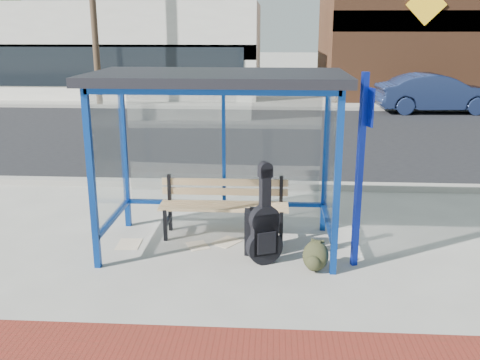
# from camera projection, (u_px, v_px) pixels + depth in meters

# --- Properties ---
(ground) EXTENTS (120.00, 120.00, 0.00)m
(ground) POSITION_uv_depth(u_px,v_px,m) (220.00, 247.00, 7.52)
(ground) COLOR #B2ADA0
(ground) RESTS_ON ground
(brick_paver_strip) EXTENTS (60.00, 1.00, 0.01)m
(brick_paver_strip) POSITION_uv_depth(u_px,v_px,m) (192.00, 355.00, 5.03)
(brick_paver_strip) COLOR maroon
(brick_paver_strip) RESTS_ON ground
(curb_near) EXTENTS (60.00, 0.25, 0.12)m
(curb_near) POSITION_uv_depth(u_px,v_px,m) (235.00, 184.00, 10.29)
(curb_near) COLOR gray
(curb_near) RESTS_ON ground
(street_asphalt) EXTENTS (60.00, 10.00, 0.00)m
(street_asphalt) POSITION_uv_depth(u_px,v_px,m) (248.00, 136.00, 15.20)
(street_asphalt) COLOR black
(street_asphalt) RESTS_ON ground
(curb_far) EXTENTS (60.00, 0.25, 0.12)m
(curb_far) POSITION_uv_depth(u_px,v_px,m) (254.00, 108.00, 20.07)
(curb_far) COLOR gray
(curb_far) RESTS_ON ground
(far_sidewalk) EXTENTS (60.00, 4.00, 0.01)m
(far_sidewalk) POSITION_uv_depth(u_px,v_px,m) (256.00, 102.00, 21.91)
(far_sidewalk) COLOR #B2ADA0
(far_sidewalk) RESTS_ON ground
(bus_shelter) EXTENTS (3.30, 1.80, 2.42)m
(bus_shelter) POSITION_uv_depth(u_px,v_px,m) (219.00, 99.00, 7.02)
(bus_shelter) COLOR navy
(bus_shelter) RESTS_ON ground
(storefront_white) EXTENTS (18.00, 6.04, 4.00)m
(storefront_white) POSITION_uv_depth(u_px,v_px,m) (65.00, 49.00, 24.77)
(storefront_white) COLOR silver
(storefront_white) RESTS_ON ground
(storefront_brown) EXTENTS (10.00, 7.08, 6.40)m
(storefront_brown) POSITION_uv_depth(u_px,v_px,m) (438.00, 22.00, 23.90)
(storefront_brown) COLOR #59331E
(storefront_brown) RESTS_ON ground
(bench) EXTENTS (1.88, 0.48, 0.88)m
(bench) POSITION_uv_depth(u_px,v_px,m) (224.00, 203.00, 7.83)
(bench) COLOR black
(bench) RESTS_ON ground
(guitar_bag) EXTENTS (0.49, 0.31, 1.29)m
(guitar_bag) POSITION_uv_depth(u_px,v_px,m) (265.00, 230.00, 6.87)
(guitar_bag) COLOR black
(guitar_bag) RESTS_ON ground
(suitcase) EXTENTS (0.39, 0.26, 0.66)m
(suitcase) POSITION_uv_depth(u_px,v_px,m) (259.00, 232.00, 7.23)
(suitcase) COLOR black
(suitcase) RESTS_ON ground
(backpack) EXTENTS (0.39, 0.37, 0.40)m
(backpack) POSITION_uv_depth(u_px,v_px,m) (315.00, 257.00, 6.74)
(backpack) COLOR #292A17
(backpack) RESTS_ON ground
(sign_post) EXTENTS (0.15, 0.30, 2.47)m
(sign_post) POSITION_uv_depth(u_px,v_px,m) (361.00, 161.00, 6.58)
(sign_post) COLOR #0D1E91
(sign_post) RESTS_ON ground
(newspaper_a) EXTENTS (0.34, 0.42, 0.01)m
(newspaper_a) POSITION_uv_depth(u_px,v_px,m) (129.00, 244.00, 7.61)
(newspaper_a) COLOR white
(newspaper_a) RESTS_ON ground
(newspaper_b) EXTENTS (0.39, 0.43, 0.01)m
(newspaper_b) POSITION_uv_depth(u_px,v_px,m) (198.00, 246.00, 7.56)
(newspaper_b) COLOR white
(newspaper_b) RESTS_ON ground
(newspaper_c) EXTENTS (0.47, 0.48, 0.01)m
(newspaper_c) POSITION_uv_depth(u_px,v_px,m) (227.00, 242.00, 7.68)
(newspaper_c) COLOR white
(newspaper_c) RESTS_ON ground
(parked_car) EXTENTS (4.28, 1.68, 1.39)m
(parked_car) POSITION_uv_depth(u_px,v_px,m) (437.00, 93.00, 19.13)
(parked_car) COLOR #1B274B
(parked_car) RESTS_ON ground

